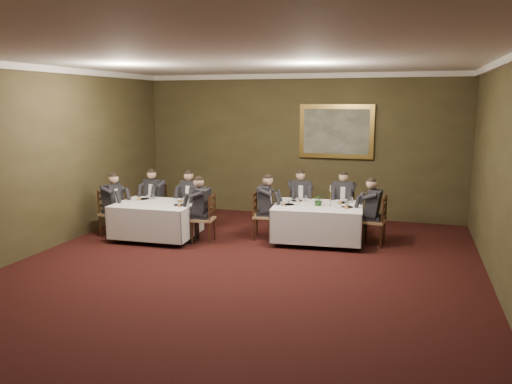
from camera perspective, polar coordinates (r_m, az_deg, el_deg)
The scene contains 28 objects.
ground at distance 8.14m, azimuth -3.01°, elevation -10.14°, with size 10.00×10.00×0.00m, color black.
ceiling at distance 7.65m, azimuth -3.26°, elevation 15.24°, with size 8.00×10.00×0.10m, color silver.
back_wall at distance 12.48m, azimuth 4.97°, elevation 5.28°, with size 8.00×0.10×3.50m, color #38321C.
left_wall at distance 9.83m, azimuth -25.56°, elevation 2.94°, with size 0.10×10.00×3.50m, color #38321C.
crown_molding at distance 7.64m, azimuth -3.26°, elevation 14.79°, with size 8.00×10.00×0.12m.
table_main at distance 10.26m, azimuth 7.06°, elevation -3.22°, with size 1.91×1.53×0.67m.
table_second at distance 10.60m, azimuth -11.29°, elevation -2.91°, with size 1.72×1.34×0.67m.
chair_main_backleft at distance 11.24m, azimuth 4.98°, elevation -2.86°, with size 0.56×0.54×1.00m.
diner_main_backleft at distance 11.18m, azimuth 5.01°, elevation -1.73°, with size 0.54×0.59×1.35m.
chair_main_backright at distance 11.17m, azimuth 9.91°, elevation -3.06°, with size 0.45×0.43×1.00m.
diner_main_backright at distance 11.11m, azimuth 9.93°, elevation -1.93°, with size 0.43×0.49×1.35m.
chair_main_endleft at distance 10.45m, azimuth 0.83°, elevation -3.83°, with size 0.48×0.49×1.00m.
diner_main_endleft at distance 10.40m, azimuth 0.90°, elevation -2.61°, with size 0.53×0.46×1.35m.
chair_main_endright at distance 10.28m, azimuth 13.35°, elevation -4.37°, with size 0.46×0.48×1.00m.
diner_main_endright at distance 10.22m, azimuth 13.34°, elevation -3.12°, with size 0.52×0.45×1.35m.
chair_sec_backleft at distance 11.57m, azimuth -11.41°, elevation -2.64°, with size 0.48×0.47×1.00m.
diner_sec_backleft at distance 11.51m, azimuth -11.49°, elevation -1.55°, with size 0.45×0.52×1.35m.
chair_sec_backright at distance 11.22m, azimuth -7.33°, elevation -2.93°, with size 0.50×0.48×1.00m.
diner_sec_backright at distance 11.16m, azimuth -7.39°, elevation -1.80°, with size 0.47×0.53×1.35m.
chair_sec_endright at distance 10.24m, azimuth -5.97°, elevation -4.19°, with size 0.46×0.48×1.00m.
diner_sec_endright at distance 10.19m, azimuth -6.05°, elevation -2.95°, with size 0.51×0.45×1.35m.
chair_sec_endleft at distance 11.13m, azimuth -16.12°, elevation -3.37°, with size 0.44×0.46×1.00m.
diner_sec_endleft at distance 11.07m, azimuth -16.13°, elevation -2.23°, with size 0.50×0.43×1.35m.
centerpiece at distance 10.11m, azimuth 7.19°, elevation -0.84°, with size 0.24×0.21×0.26m, color #2D5926.
candlestick at distance 10.13m, azimuth 8.48°, elevation -0.70°, with size 0.06×0.06×0.44m.
place_setting_table_main at distance 10.62m, azimuth 4.99°, elevation -0.81°, with size 0.33×0.31×0.14m.
place_setting_table_second at distance 11.02m, azimuth -12.35°, elevation -0.60°, with size 0.33×0.31×0.14m.
painting at distance 12.22m, azimuth 9.16°, elevation 6.84°, with size 1.78×0.09×1.29m.
Camera 1 is at (2.68, -7.13, 2.85)m, focal length 35.00 mm.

